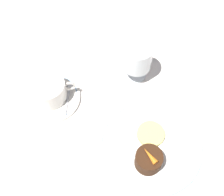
# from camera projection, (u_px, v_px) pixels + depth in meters

# --- Properties ---
(ground_plane) EXTENTS (3.00, 3.00, 0.00)m
(ground_plane) POSITION_uv_depth(u_px,v_px,m) (151.00, 127.00, 0.81)
(ground_plane) COLOR white
(dinner_plate) EXTENTS (0.27, 0.27, 0.01)m
(dinner_plate) POSITION_uv_depth(u_px,v_px,m) (152.00, 147.00, 0.77)
(dinner_plate) COLOR white
(dinner_plate) RESTS_ON ground_plane
(saucer) EXTENTS (0.16, 0.16, 0.01)m
(saucer) POSITION_uv_depth(u_px,v_px,m) (51.00, 98.00, 0.85)
(saucer) COLOR white
(saucer) RESTS_ON ground_plane
(coffee_cup) EXTENTS (0.12, 0.10, 0.06)m
(coffee_cup) POSITION_uv_depth(u_px,v_px,m) (48.00, 90.00, 0.82)
(coffee_cup) COLOR white
(coffee_cup) RESTS_ON saucer
(spoon) EXTENTS (0.04, 0.11, 0.00)m
(spoon) POSITION_uv_depth(u_px,v_px,m) (68.00, 95.00, 0.85)
(spoon) COLOR silver
(spoon) RESTS_ON saucer
(wine_glass) EXTENTS (0.08, 0.08, 0.12)m
(wine_glass) POSITION_uv_depth(u_px,v_px,m) (137.00, 58.00, 0.83)
(wine_glass) COLOR silver
(wine_glass) RESTS_ON ground_plane
(fork) EXTENTS (0.02, 0.20, 0.01)m
(fork) POSITION_uv_depth(u_px,v_px,m) (218.00, 136.00, 0.80)
(fork) COLOR silver
(fork) RESTS_ON ground_plane
(dessert_cake) EXTENTS (0.06, 0.06, 0.04)m
(dessert_cake) POSITION_uv_depth(u_px,v_px,m) (149.00, 160.00, 0.73)
(dessert_cake) COLOR #381E0F
(dessert_cake) RESTS_ON dinner_plate
(carrot_garnish) EXTENTS (0.03, 0.05, 0.01)m
(carrot_garnish) POSITION_uv_depth(u_px,v_px,m) (150.00, 156.00, 0.70)
(carrot_garnish) COLOR orange
(carrot_garnish) RESTS_ON dessert_cake
(pineapple_slice) EXTENTS (0.07, 0.07, 0.01)m
(pineapple_slice) POSITION_uv_depth(u_px,v_px,m) (151.00, 134.00, 0.78)
(pineapple_slice) COLOR #EFE075
(pineapple_slice) RESTS_ON dinner_plate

